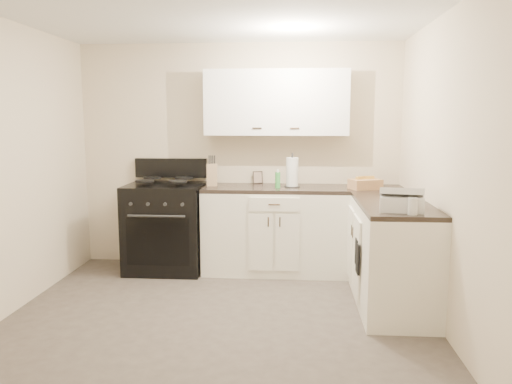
# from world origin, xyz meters

# --- Properties ---
(floor) EXTENTS (3.60, 3.60, 0.00)m
(floor) POSITION_xyz_m (0.00, 0.00, 0.00)
(floor) COLOR #473F38
(floor) RESTS_ON ground
(ceiling) EXTENTS (3.60, 3.60, 0.00)m
(ceiling) POSITION_xyz_m (0.00, 0.00, 2.50)
(ceiling) COLOR white
(ceiling) RESTS_ON wall_back
(wall_back) EXTENTS (3.60, 0.00, 3.60)m
(wall_back) POSITION_xyz_m (0.00, 1.80, 1.25)
(wall_back) COLOR beige
(wall_back) RESTS_ON ground
(wall_right) EXTENTS (0.00, 3.60, 3.60)m
(wall_right) POSITION_xyz_m (1.80, 0.00, 1.25)
(wall_right) COLOR beige
(wall_right) RESTS_ON ground
(wall_front) EXTENTS (3.60, 0.00, 3.60)m
(wall_front) POSITION_xyz_m (0.00, -1.80, 1.25)
(wall_front) COLOR beige
(wall_front) RESTS_ON ground
(base_cabinets_back) EXTENTS (1.55, 0.60, 0.90)m
(base_cabinets_back) POSITION_xyz_m (0.43, 1.50, 0.45)
(base_cabinets_back) COLOR white
(base_cabinets_back) RESTS_ON floor
(base_cabinets_right) EXTENTS (0.60, 1.90, 0.90)m
(base_cabinets_right) POSITION_xyz_m (1.50, 0.85, 0.45)
(base_cabinets_right) COLOR white
(base_cabinets_right) RESTS_ON floor
(countertop_back) EXTENTS (1.55, 0.60, 0.04)m
(countertop_back) POSITION_xyz_m (0.43, 1.50, 0.92)
(countertop_back) COLOR black
(countertop_back) RESTS_ON base_cabinets_back
(countertop_right) EXTENTS (0.60, 1.90, 0.04)m
(countertop_right) POSITION_xyz_m (1.50, 0.85, 0.92)
(countertop_right) COLOR black
(countertop_right) RESTS_ON base_cabinets_right
(upper_cabinets) EXTENTS (1.55, 0.30, 0.70)m
(upper_cabinets) POSITION_xyz_m (0.43, 1.65, 1.84)
(upper_cabinets) COLOR white
(upper_cabinets) RESTS_ON wall_back
(stove) EXTENTS (0.83, 0.71, 1.00)m
(stove) POSITION_xyz_m (-0.78, 1.48, 0.46)
(stove) COLOR black
(stove) RESTS_ON floor
(knife_block) EXTENTS (0.12, 0.11, 0.24)m
(knife_block) POSITION_xyz_m (-0.27, 1.54, 1.06)
(knife_block) COLOR tan
(knife_block) RESTS_ON countertop_back
(paper_towel) EXTENTS (0.14, 0.14, 0.32)m
(paper_towel) POSITION_xyz_m (0.60, 1.51, 1.10)
(paper_towel) COLOR white
(paper_towel) RESTS_ON countertop_back
(soap_bottle) EXTENTS (0.06, 0.06, 0.17)m
(soap_bottle) POSITION_xyz_m (0.45, 1.42, 1.02)
(soap_bottle) COLOR green
(soap_bottle) RESTS_ON countertop_back
(picture_frame) EXTENTS (0.12, 0.07, 0.14)m
(picture_frame) POSITION_xyz_m (0.22, 1.76, 1.01)
(picture_frame) COLOR black
(picture_frame) RESTS_ON countertop_back
(wicker_basket) EXTENTS (0.36, 0.30, 0.10)m
(wicker_basket) POSITION_xyz_m (1.37, 1.40, 0.99)
(wicker_basket) COLOR tan
(wicker_basket) RESTS_ON countertop_right
(countertop_grill) EXTENTS (0.38, 0.36, 0.12)m
(countertop_grill) POSITION_xyz_m (1.48, 0.18, 1.00)
(countertop_grill) COLOR silver
(countertop_grill) RESTS_ON countertop_right
(glass_jar) EXTENTS (0.09, 0.09, 0.13)m
(glass_jar) POSITION_xyz_m (1.53, 0.00, 1.00)
(glass_jar) COLOR silver
(glass_jar) RESTS_ON countertop_right
(oven_mitt_near) EXTENTS (0.02, 0.15, 0.26)m
(oven_mitt_near) POSITION_xyz_m (1.18, 0.37, 0.48)
(oven_mitt_near) COLOR black
(oven_mitt_near) RESTS_ON base_cabinets_right
(oven_mitt_far) EXTENTS (0.02, 0.13, 0.23)m
(oven_mitt_far) POSITION_xyz_m (1.18, 0.45, 0.51)
(oven_mitt_far) COLOR black
(oven_mitt_far) RESTS_ON base_cabinets_right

